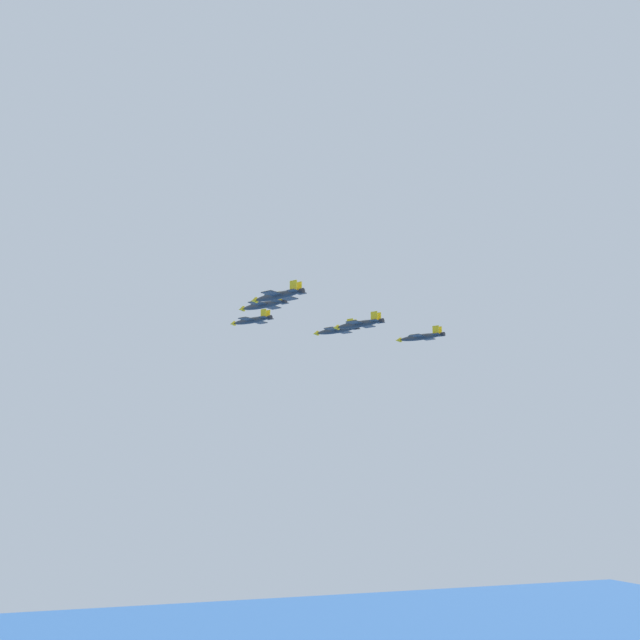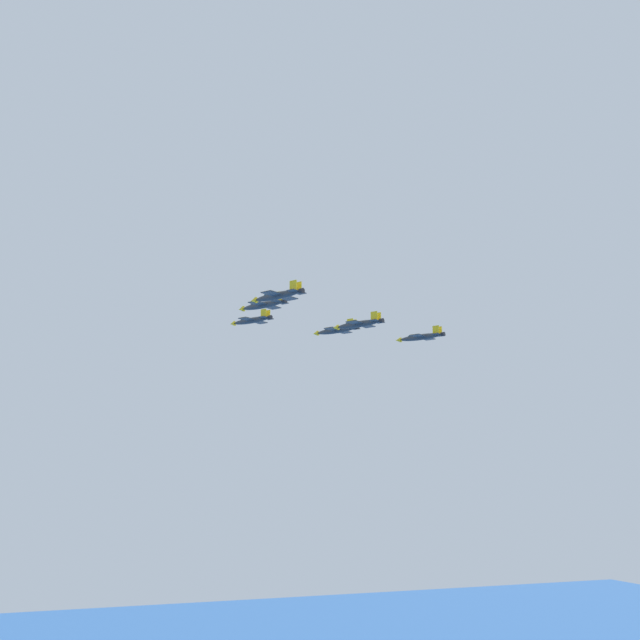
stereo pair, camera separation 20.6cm
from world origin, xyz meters
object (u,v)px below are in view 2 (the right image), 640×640
(jet_slot_rear, at_px, (359,324))
(jet_right_outer, at_px, (421,337))
(jet_left_wingman, at_px, (263,305))
(jet_lead, at_px, (251,320))
(jet_left_outer, at_px, (277,295))
(jet_right_wingman, at_px, (336,330))

(jet_slot_rear, bearing_deg, jet_right_outer, -90.52)
(jet_right_outer, bearing_deg, jet_left_wingman, 68.65)
(jet_left_wingman, xyz_separation_m, jet_right_outer, (10.16, -51.56, -3.18))
(jet_lead, height_order, jet_right_outer, jet_lead)
(jet_left_outer, bearing_deg, jet_right_wingman, -68.07)
(jet_lead, xyz_separation_m, jet_left_outer, (-49.89, 6.84, -5.10))
(jet_left_outer, bearing_deg, jet_slot_rear, -89.49)
(jet_right_wingman, xyz_separation_m, jet_left_outer, (-42.50, 30.91, -2.39))
(jet_lead, relative_size, jet_left_outer, 1.01)
(jet_right_wingman, height_order, jet_slot_rear, jet_right_wingman)
(jet_left_wingman, xyz_separation_m, jet_left_outer, (-24.95, 3.42, -3.78))
(jet_lead, xyz_separation_m, jet_left_wingman, (-24.95, 3.42, -1.32))
(jet_left_wingman, distance_m, jet_left_outer, 25.46)
(jet_left_wingman, bearing_deg, jet_lead, -41.38)
(jet_left_outer, distance_m, jet_right_outer, 65.23)
(jet_left_outer, bearing_deg, jet_left_wingman, -39.85)
(jet_left_wingman, distance_m, jet_right_outer, 52.65)
(jet_left_outer, bearing_deg, jet_lead, -39.85)
(jet_lead, height_order, jet_left_outer, jet_lead)
(jet_left_outer, distance_m, jet_slot_rear, 32.63)
(jet_lead, bearing_deg, jet_left_outer, 138.59)
(jet_right_wingman, bearing_deg, jet_slot_rear, 139.64)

